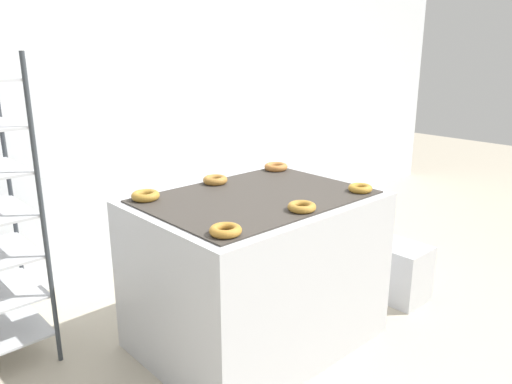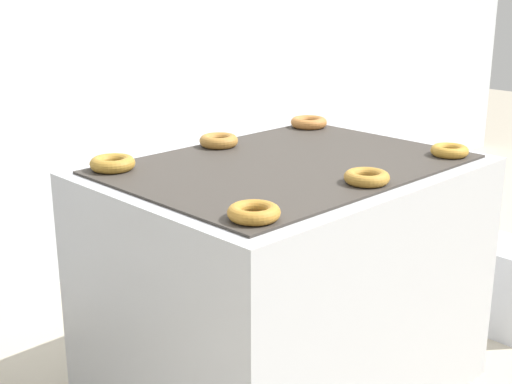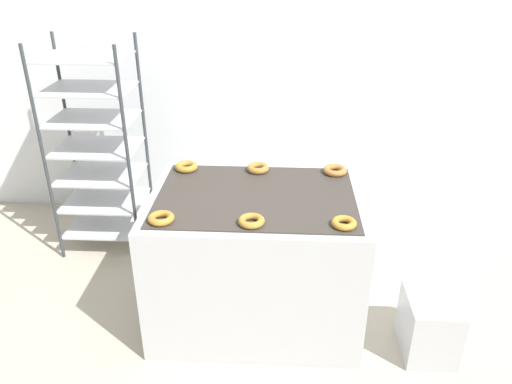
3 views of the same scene
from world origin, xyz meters
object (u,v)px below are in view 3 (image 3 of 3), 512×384
at_px(fryer_machine, 256,257).
at_px(glaze_bin, 429,325).
at_px(baking_rack_cart, 97,148).
at_px(donut_near_right, 344,223).
at_px(donut_far_left, 186,167).
at_px(donut_near_center, 251,221).
at_px(donut_far_right, 335,170).
at_px(donut_far_center, 258,168).
at_px(donut_near_left, 161,218).

bearing_deg(fryer_machine, glaze_bin, -15.35).
bearing_deg(baking_rack_cart, glaze_bin, -25.58).
bearing_deg(donut_near_right, donut_far_left, 144.81).
bearing_deg(donut_near_center, glaze_bin, 2.85).
height_order(donut_near_center, donut_near_right, same).
xyz_separation_m(fryer_machine, donut_far_right, (0.48, 0.33, 0.44)).
height_order(glaze_bin, donut_far_right, donut_far_right).
bearing_deg(donut_near_center, donut_near_right, 0.66).
xyz_separation_m(donut_near_center, donut_far_center, (-0.00, 0.66, 0.00)).
relative_size(fryer_machine, baking_rack_cart, 0.77).
distance_m(donut_near_left, donut_near_right, 0.94).
height_order(glaze_bin, donut_near_right, donut_near_right).
distance_m(fryer_machine, glaze_bin, 1.07).
bearing_deg(donut_far_center, fryer_machine, -88.86).
bearing_deg(donut_far_left, fryer_machine, -35.78).
xyz_separation_m(donut_near_right, donut_far_left, (-0.93, 0.65, 0.00)).
bearing_deg(donut_near_left, fryer_machine, 34.55).
relative_size(donut_near_right, donut_far_right, 0.87).
xyz_separation_m(baking_rack_cart, donut_near_right, (1.67, -1.10, 0.06)).
relative_size(fryer_machine, donut_far_left, 8.52).
distance_m(donut_far_center, donut_far_right, 0.48).
bearing_deg(donut_near_center, baking_rack_cart, 137.19).
height_order(fryer_machine, baking_rack_cart, baking_rack_cart).
distance_m(donut_near_center, donut_far_center, 0.66).
relative_size(glaze_bin, donut_far_left, 2.56).
xyz_separation_m(donut_near_center, donut_near_right, (0.47, 0.01, -0.00)).
xyz_separation_m(fryer_machine, donut_near_right, (0.47, -0.32, 0.44)).
xyz_separation_m(glaze_bin, donut_far_right, (-0.53, 0.61, 0.68)).
relative_size(donut_near_left, donut_near_right, 1.07).
height_order(baking_rack_cart, donut_near_left, baking_rack_cart).
distance_m(glaze_bin, donut_near_left, 1.63).
bearing_deg(donut_far_left, donut_near_left, -91.05).
bearing_deg(donut_far_right, donut_far_left, 179.90).
distance_m(fryer_machine, donut_near_left, 0.73).
xyz_separation_m(baking_rack_cart, donut_far_center, (1.20, -0.44, 0.06)).
bearing_deg(fryer_machine, baking_rack_cart, 146.98).
bearing_deg(fryer_machine, donut_far_left, 144.22).
bearing_deg(glaze_bin, fryer_machine, 164.65).
bearing_deg(donut_far_left, donut_far_right, -0.10).
relative_size(glaze_bin, donut_near_right, 2.86).
xyz_separation_m(baking_rack_cart, glaze_bin, (2.21, -1.06, -0.62)).
bearing_deg(donut_near_right, fryer_machine, 145.40).
bearing_deg(baking_rack_cart, donut_far_center, -20.41).
height_order(fryer_machine, donut_far_left, donut_far_left).
relative_size(fryer_machine, glaze_bin, 3.33).
relative_size(donut_near_center, donut_far_left, 0.95).
xyz_separation_m(fryer_machine, donut_far_center, (-0.01, 0.34, 0.45)).
relative_size(donut_far_left, donut_far_right, 0.98).
height_order(fryer_machine, donut_near_center, donut_near_center).
bearing_deg(donut_far_center, baking_rack_cart, 159.59).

